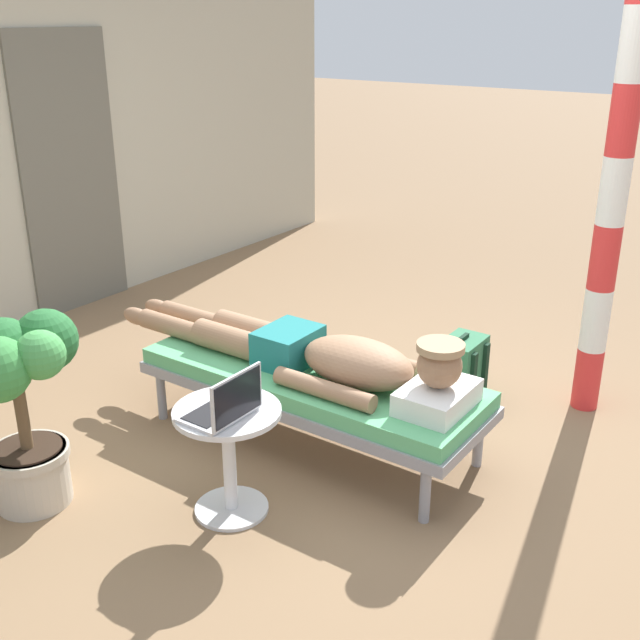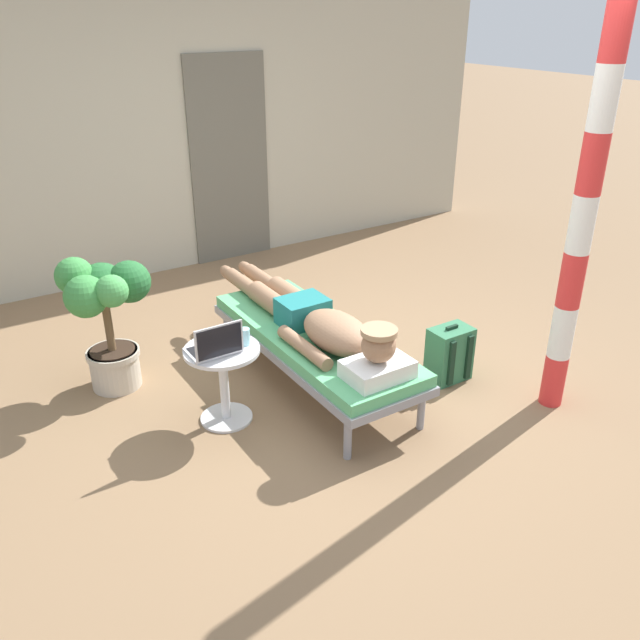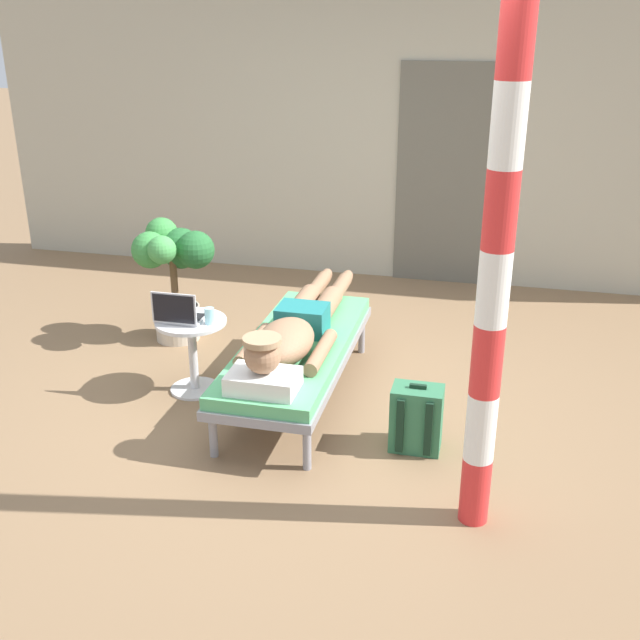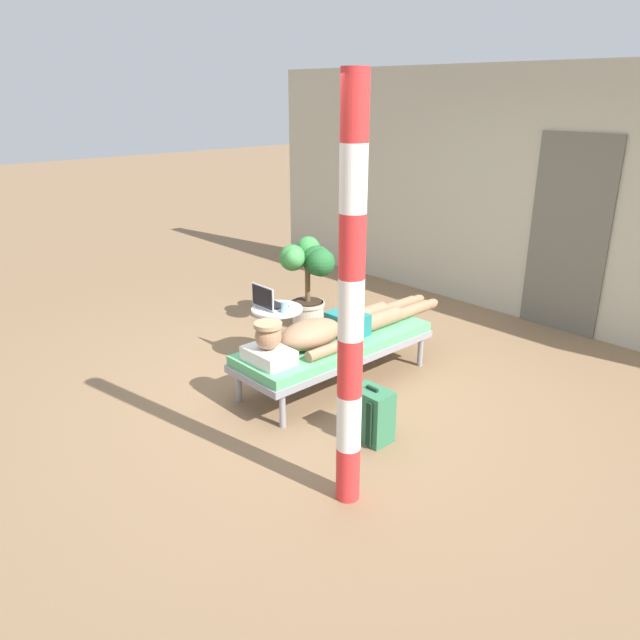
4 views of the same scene
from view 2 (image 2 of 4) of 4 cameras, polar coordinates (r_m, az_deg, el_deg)
name	(u,v)px [view 2 (image 2 of 4)]	position (r m, az deg, el deg)	size (l,w,h in m)	color
ground_plane	(320,391)	(4.65, 0.02, -6.18)	(40.00, 40.00, 0.00)	#846647
house_wall_back	(158,132)	(6.67, -13.86, 15.53)	(7.60, 0.20, 2.70)	#B2AD99
house_door_panel	(229,161)	(6.87, -7.85, 13.51)	(0.84, 0.03, 2.04)	#625F54
lounge_chair	(314,341)	(4.57, -0.53, -1.82)	(0.67, 1.86, 0.42)	gray
person_reclining	(318,321)	(4.45, -0.17, -0.12)	(0.53, 2.17, 0.33)	white
side_table	(223,372)	(4.22, -8.39, -4.46)	(0.48, 0.48, 0.52)	silver
laptop	(215,346)	(4.05, -9.05, -2.24)	(0.31, 0.24, 0.23)	silver
drink_glass	(245,337)	(4.15, -6.53, -1.45)	(0.06, 0.06, 0.11)	#99D8E5
backpack	(449,354)	(4.80, 11.11, -2.92)	(0.30, 0.26, 0.42)	#33724C
potted_plant	(105,308)	(4.68, -18.10, 0.99)	(0.61, 0.57, 0.95)	#BFB29E
porch_post	(582,224)	(4.29, 21.75, 7.73)	(0.15, 0.15, 2.53)	red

